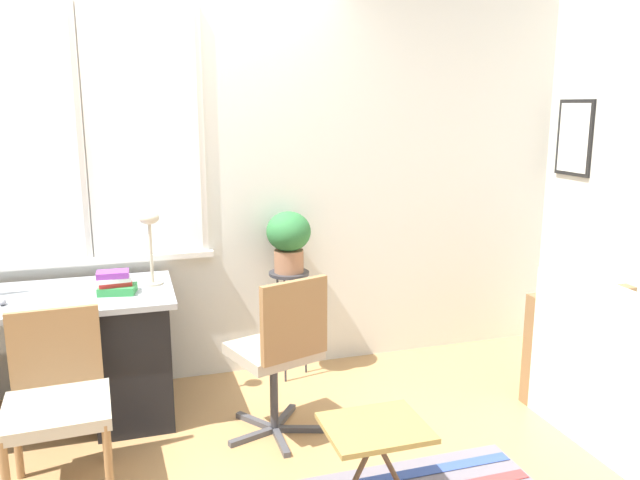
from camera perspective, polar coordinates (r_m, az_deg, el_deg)
The scene contains 11 objects.
ground_plane at distance 3.59m, azimuth -14.19°, elevation -17.20°, with size 14.00×14.00×0.00m, color tan.
wall_back_with_window at distance 3.93m, azimuth -16.08°, elevation 6.12°, with size 9.00×0.12×2.70m.
wall_right_with_picture at distance 4.34m, azimuth 26.28°, elevation 5.80°, with size 0.08×9.00×2.70m.
mouse at distance 3.58m, azimuth -27.03°, elevation -5.10°, with size 0.04×0.06×0.03m.
desk_lamp at distance 3.61m, azimuth -15.30°, elevation 0.82°, with size 0.11×0.11×0.42m.
book_stack at distance 3.55m, azimuth -18.20°, elevation -3.78°, with size 0.21×0.17×0.13m.
desk_chair_wooden at distance 3.15m, azimuth -22.92°, elevation -13.11°, with size 0.48×0.48×0.81m.
office_chair_swivel at distance 3.30m, azimuth -3.69°, elevation -10.05°, with size 0.54×0.52×0.90m.
plant_stand at distance 4.01m, azimuth -2.84°, elevation -4.19°, with size 0.26×0.26×0.70m.
potted_plant at distance 3.93m, azimuth -2.88°, elevation 0.23°, with size 0.28×0.28×0.39m.
folding_stool at distance 2.80m, azimuth 5.08°, elevation -17.14°, with size 0.43×0.37×0.41m.
Camera 1 is at (-0.09, -3.14, 1.74)m, focal length 35.00 mm.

